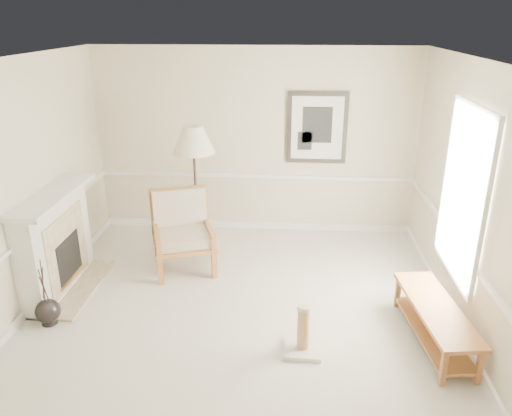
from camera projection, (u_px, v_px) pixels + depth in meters
The scene contains 8 objects.
ground at pixel (237, 322), 5.76m from camera, with size 5.50×5.50×0.00m, color silver.
room at pixel (249, 165), 5.15m from camera, with size 5.04×5.54×2.92m.
fireplace at pixel (56, 243), 6.25m from camera, with size 0.64×1.64×1.31m.
floor_vase at pixel (48, 312), 5.68m from camera, with size 0.28×0.28×0.83m.
armchair at pixel (182, 227), 6.88m from camera, with size 1.04×1.07×1.07m.
floor_lamp at pixel (194, 143), 6.91m from camera, with size 0.60×0.60×1.89m.
bench at pixel (435, 318), 5.33m from camera, with size 0.63×1.56×0.43m.
scratching_post at pixel (303, 337), 5.21m from camera, with size 0.40×0.40×0.55m.
Camera 1 is at (0.57, -4.86, 3.32)m, focal length 35.00 mm.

